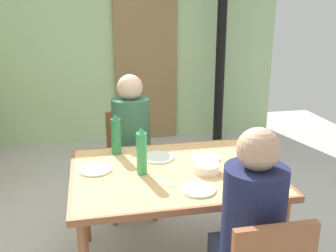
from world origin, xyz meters
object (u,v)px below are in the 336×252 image
object	(u,v)px
water_bottle_green_far	(142,152)
person_far_diner	(131,129)
chair_far_diner	(130,156)
person_near_diner	(252,214)
dining_table	(173,180)
serving_bowl_center	(207,168)
water_bottle_green_near	(116,135)

from	to	relation	value
water_bottle_green_far	person_far_diner	bearing A→B (deg)	88.84
chair_far_diner	person_near_diner	bearing A→B (deg)	105.08
chair_far_diner	person_far_diner	bearing A→B (deg)	90.00
dining_table	person_near_diner	size ratio (longest dim) A/B	1.67
chair_far_diner	serving_bowl_center	distance (m)	1.03
dining_table	person_near_diner	xyz separation A→B (m)	(0.23, -0.71, 0.13)
water_bottle_green_near	water_bottle_green_far	xyz separation A→B (m)	(0.13, -0.38, 0.01)
person_far_diner	serving_bowl_center	world-z (taller)	person_far_diner
dining_table	person_far_diner	size ratio (longest dim) A/B	1.67
chair_far_diner	water_bottle_green_far	size ratio (longest dim) A/B	2.86
dining_table	serving_bowl_center	xyz separation A→B (m)	(0.20, -0.07, 0.10)
person_far_diner	water_bottle_green_far	world-z (taller)	person_far_diner
water_bottle_green_far	dining_table	bearing A→B (deg)	3.08
serving_bowl_center	water_bottle_green_far	bearing A→B (deg)	171.72
dining_table	water_bottle_green_near	size ratio (longest dim) A/B	4.43
dining_table	water_bottle_green_near	world-z (taller)	water_bottle_green_near
person_far_diner	water_bottle_green_near	size ratio (longest dim) A/B	2.65
person_near_diner	water_bottle_green_near	world-z (taller)	person_near_diner
person_far_diner	water_bottle_green_near	bearing A→B (deg)	67.43
person_near_diner	water_bottle_green_far	distance (m)	0.83
person_far_diner	person_near_diner	bearing A→B (deg)	106.45
person_far_diner	serving_bowl_center	xyz separation A→B (m)	(0.39, -0.78, -0.03)
person_near_diner	water_bottle_green_far	bearing A→B (deg)	121.82
chair_far_diner	serving_bowl_center	bearing A→B (deg)	112.98
water_bottle_green_near	serving_bowl_center	size ratio (longest dim) A/B	1.71
water_bottle_green_near	serving_bowl_center	world-z (taller)	water_bottle_green_near
water_bottle_green_near	serving_bowl_center	bearing A→B (deg)	-39.23
person_near_diner	person_far_diner	distance (m)	1.48
person_near_diner	chair_far_diner	bearing A→B (deg)	105.08
water_bottle_green_near	dining_table	bearing A→B (deg)	-48.04
dining_table	water_bottle_green_far	world-z (taller)	water_bottle_green_far
person_near_diner	dining_table	bearing A→B (deg)	108.29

